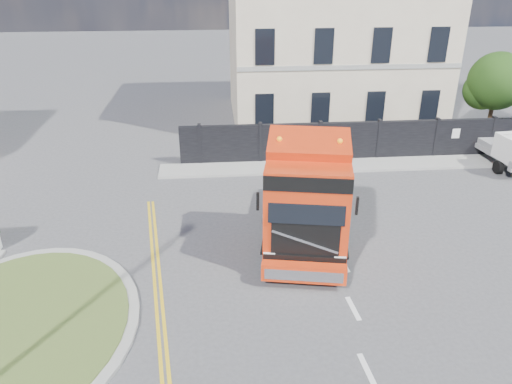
{
  "coord_description": "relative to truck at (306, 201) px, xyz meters",
  "views": [
    {
      "loc": [
        -1.23,
        -14.4,
        9.45
      ],
      "look_at": [
        0.15,
        1.72,
        1.8
      ],
      "focal_mm": 35.0,
      "sensor_mm": 36.0,
      "label": 1
    }
  ],
  "objects": [
    {
      "name": "traffic_island",
      "position": [
        -8.79,
        -3.64,
        -1.81
      ],
      "size": [
        6.8,
        6.8,
        0.17
      ],
      "color": "gray",
      "rests_on": "ground"
    },
    {
      "name": "truck",
      "position": [
        0.0,
        0.0,
        0.0
      ],
      "size": [
        3.88,
        7.4,
        4.22
      ],
      "rotation": [
        0.0,
        0.0,
        -0.19
      ],
      "color": "black",
      "rests_on": "ground"
    },
    {
      "name": "tree",
      "position": [
        12.58,
        11.45,
        1.16
      ],
      "size": [
        3.2,
        3.2,
        4.8
      ],
      "color": "#382619",
      "rests_on": "ground"
    },
    {
      "name": "pavement_far",
      "position": [
        4.21,
        7.46,
        -1.83
      ],
      "size": [
        20.0,
        1.6,
        0.12
      ],
      "primitive_type": "cube",
      "color": "gray",
      "rests_on": "ground"
    },
    {
      "name": "hoarding_fence",
      "position": [
        4.76,
        8.36,
        -0.89
      ],
      "size": [
        18.8,
        0.25,
        2.0
      ],
      "color": "black",
      "rests_on": "ground"
    },
    {
      "name": "ground",
      "position": [
        -1.79,
        -0.64,
        -1.89
      ],
      "size": [
        120.0,
        120.0,
        0.0
      ],
      "primitive_type": "plane",
      "color": "#424244",
      "rests_on": "ground"
    },
    {
      "name": "georgian_building",
      "position": [
        4.21,
        15.86,
        3.88
      ],
      "size": [
        12.3,
        10.3,
        12.8
      ],
      "color": "beige",
      "rests_on": "ground"
    }
  ]
}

